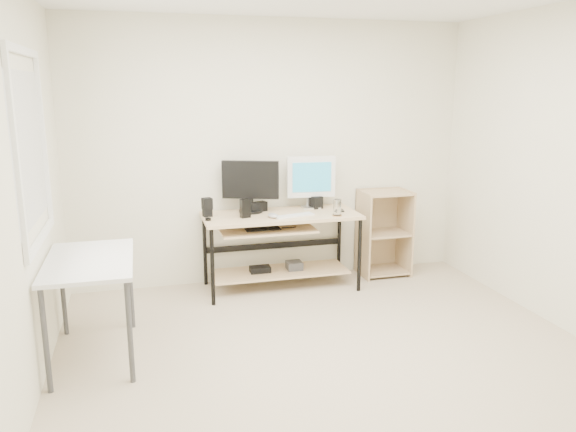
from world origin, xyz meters
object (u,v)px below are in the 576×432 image
Objects in this scene: black_monitor at (251,183)px; audio_controller at (245,208)px; side_table at (90,270)px; desk at (278,235)px; white_imac at (311,178)px; shelf_unit at (382,232)px.

black_monitor is 3.03× the size of audio_controller.
side_table is at bearing -158.35° from audio_controller.
black_monitor is at bearing 148.27° from desk.
desk is 2.86× the size of white_imac.
desk is 0.67m from white_imac.
white_imac is at bearing 178.28° from shelf_unit.
desk is at bearing -3.58° from audio_controller.
white_imac reaches higher than audio_controller.
desk is 0.57m from black_monitor.
black_monitor is 0.31m from audio_controller.
white_imac is at bearing 23.82° from black_monitor.
desk is 1.50× the size of side_table.
white_imac reaches higher than shelf_unit.
black_monitor reaches higher than audio_controller.
desk is 0.45m from audio_controller.
side_table is 5.64× the size of audio_controller.
black_monitor is at bearing 50.56° from audio_controller.
black_monitor reaches higher than shelf_unit.
shelf_unit is 5.08× the size of audio_controller.
side_table is 1.86× the size of black_monitor.
shelf_unit is at bearing -6.61° from audio_controller.
desk is 1.19m from shelf_unit.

